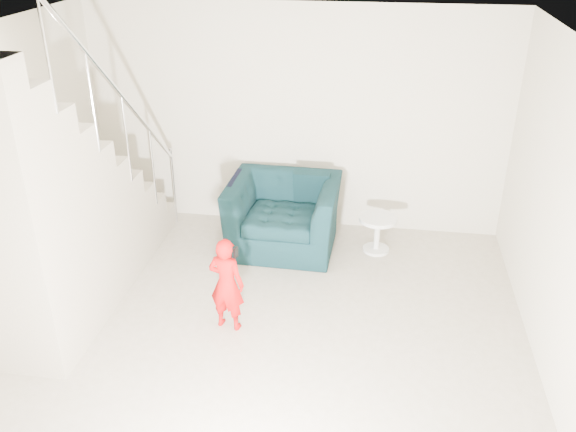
% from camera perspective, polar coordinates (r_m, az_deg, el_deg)
% --- Properties ---
extents(floor, '(5.50, 5.50, 0.00)m').
position_cam_1_polar(floor, '(5.57, -3.52, -13.29)').
color(floor, gray).
rests_on(floor, ground).
extents(ceiling, '(5.50, 5.50, 0.00)m').
position_cam_1_polar(ceiling, '(4.37, -4.52, 15.04)').
color(ceiling, silver).
rests_on(ceiling, back_wall).
extents(back_wall, '(5.00, 0.00, 5.00)m').
position_cam_1_polar(back_wall, '(7.33, 0.71, 8.98)').
color(back_wall, '#C1B49D').
rests_on(back_wall, floor).
extents(armchair, '(1.27, 1.12, 0.81)m').
position_cam_1_polar(armchair, '(7.10, -0.42, 0.14)').
color(armchair, black).
rests_on(armchair, floor).
extents(toddler, '(0.38, 0.29, 0.95)m').
position_cam_1_polar(toddler, '(5.71, -5.77, -6.35)').
color(toddler, '#A70507').
rests_on(toddler, floor).
extents(side_table, '(0.44, 0.44, 0.44)m').
position_cam_1_polar(side_table, '(7.11, 8.37, -1.14)').
color(side_table, silver).
rests_on(side_table, floor).
extents(staircase, '(1.02, 3.03, 3.62)m').
position_cam_1_polar(staircase, '(6.17, -21.14, -0.49)').
color(staircase, '#ADA089').
rests_on(staircase, floor).
extents(cushion, '(0.43, 0.20, 0.42)m').
position_cam_1_polar(cushion, '(7.24, 2.26, 2.76)').
color(cushion, black).
rests_on(cushion, armchair).
extents(throw, '(0.05, 0.54, 0.61)m').
position_cam_1_polar(throw, '(7.21, -4.94, 1.40)').
color(throw, black).
rests_on(throw, armchair).
extents(phone, '(0.04, 0.05, 0.10)m').
position_cam_1_polar(phone, '(5.51, -4.90, -3.41)').
color(phone, black).
rests_on(phone, toddler).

